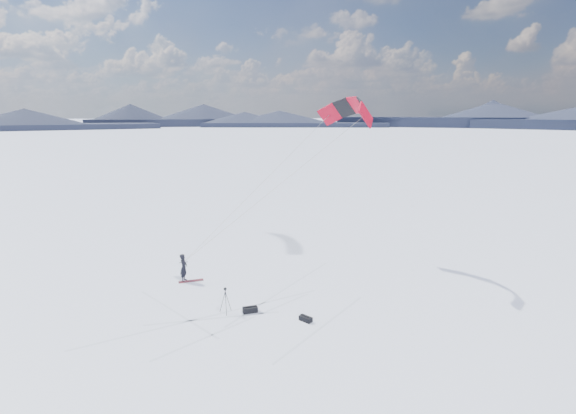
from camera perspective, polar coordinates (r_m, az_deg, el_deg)
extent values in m
plane|color=white|center=(23.77, -8.82, -13.26)|extent=(1800.00, 1800.00, 0.00)
cube|color=black|center=(338.33, 21.45, 10.45)|extent=(150.19, 119.71, 4.62)
cone|color=black|center=(338.28, 21.48, 10.84)|extent=(88.58, 88.58, 8.00)
cube|color=black|center=(340.94, 3.30, 11.30)|extent=(156.46, 80.45, 4.62)
cone|color=black|center=(340.89, 3.31, 11.69)|extent=(77.75, 77.75, 8.00)
cube|color=black|center=(341.42, -14.79, 10.91)|extent=(153.20, 57.23, 4.62)
cone|color=black|center=(341.37, -14.82, 11.30)|extent=(69.07, 69.07, 8.00)
cube|color=black|center=(339.73, -32.80, 9.34)|extent=(155.44, 101.46, 4.62)
cone|color=black|center=(339.68, -32.85, 9.72)|extent=(84.32, 84.32, 8.00)
cube|color=silver|center=(20.80, -23.15, -18.23)|extent=(6.00, 0.12, 0.01)
cube|color=silver|center=(22.46, -17.46, -15.34)|extent=(3.52, 7.29, 0.01)
cube|color=silver|center=(24.35, -12.72, -12.77)|extent=(6.45, 7.79, 0.01)
cube|color=silver|center=(26.41, -8.77, -10.51)|extent=(11.66, 3.07, 0.01)
cube|color=silver|center=(21.38, -3.59, -16.26)|extent=(1.27, 5.91, 0.01)
cube|color=silver|center=(23.61, -0.04, -13.27)|extent=(6.52, 4.83, 0.01)
imported|color=black|center=(27.51, -13.97, -9.79)|extent=(0.55, 0.72, 1.79)
cube|color=maroon|center=(27.37, -13.12, -9.82)|extent=(1.56, 0.49, 0.04)
cylinder|color=black|center=(22.88, -8.17, -12.62)|extent=(0.32, 0.23, 1.22)
cylinder|color=black|center=(22.86, -8.94, -12.68)|extent=(0.35, 0.19, 1.22)
cylinder|color=black|center=(22.64, -8.48, -12.93)|extent=(0.05, 0.37, 1.22)
cylinder|color=black|center=(22.61, -8.57, -11.73)|extent=(0.03, 0.03, 0.34)
cube|color=black|center=(22.52, -8.59, -11.21)|extent=(0.09, 0.09, 0.05)
cube|color=black|center=(22.48, -8.59, -11.01)|extent=(0.15, 0.14, 0.10)
cylinder|color=black|center=(22.56, -8.60, -10.92)|extent=(0.07, 0.10, 0.07)
cube|color=black|center=(22.90, -5.19, -13.81)|extent=(0.81, 0.44, 0.29)
cylinder|color=black|center=(22.82, -5.20, -13.44)|extent=(0.74, 0.15, 0.07)
cube|color=black|center=(21.97, 2.43, -15.03)|extent=(0.67, 0.72, 0.25)
cylinder|color=black|center=(21.91, 2.43, -14.70)|extent=(0.46, 0.54, 0.08)
cube|color=red|center=(26.44, 10.58, 12.31)|extent=(1.44, 1.33, 1.67)
cube|color=black|center=(27.73, 10.38, 13.25)|extent=(1.07, 1.50, 1.41)
cube|color=red|center=(29.03, 9.33, 13.56)|extent=(1.15, 1.51, 1.11)
cube|color=black|center=(30.15, 7.69, 13.27)|extent=(1.49, 1.40, 1.41)
cube|color=red|center=(30.95, 5.72, 12.48)|extent=(1.76, 1.10, 1.67)
cylinder|color=gray|center=(25.75, -2.01, 2.42)|extent=(11.37, 0.66, 9.03)
cylinder|color=gray|center=(28.16, -3.60, 3.28)|extent=(10.51, 4.41, 9.03)
cylinder|color=black|center=(27.07, -14.11, -7.35)|extent=(0.55, 0.12, 0.03)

